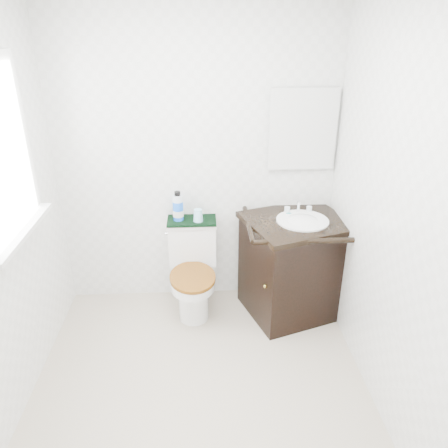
{
  "coord_description": "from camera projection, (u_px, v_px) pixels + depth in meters",
  "views": [
    {
      "loc": [
        0.04,
        -2.11,
        2.19
      ],
      "look_at": [
        0.19,
        0.75,
        0.87
      ],
      "focal_mm": 35.0,
      "sensor_mm": 36.0,
      "label": 1
    }
  ],
  "objects": [
    {
      "name": "floor",
      "position": [
        201.0,
        395.0,
        2.83
      ],
      "size": [
        2.4,
        2.4,
        0.0
      ],
      "primitive_type": "plane",
      "color": "#B2A48F",
      "rests_on": "ground"
    },
    {
      "name": "wall_back",
      "position": [
        197.0,
        162.0,
        3.41
      ],
      "size": [
        2.4,
        0.0,
        2.4
      ],
      "primitive_type": "plane",
      "rotation": [
        1.57,
        0.0,
        0.0
      ],
      "color": "white",
      "rests_on": "ground"
    },
    {
      "name": "wall_front",
      "position": [
        193.0,
        408.0,
        1.24
      ],
      "size": [
        2.4,
        0.0,
        2.4
      ],
      "primitive_type": "plane",
      "rotation": [
        -1.57,
        0.0,
        0.0
      ],
      "color": "white",
      "rests_on": "ground"
    },
    {
      "name": "wall_right",
      "position": [
        398.0,
        223.0,
        2.38
      ],
      "size": [
        0.0,
        2.4,
        2.4
      ],
      "primitive_type": "plane",
      "rotation": [
        1.57,
        0.0,
        -1.57
      ],
      "color": "white",
      "rests_on": "ground"
    },
    {
      "name": "mirror",
      "position": [
        303.0,
        130.0,
        3.32
      ],
      "size": [
        0.5,
        0.02,
        0.6
      ],
      "primitive_type": "cube",
      "color": "silver",
      "rests_on": "wall_back"
    },
    {
      "name": "toilet",
      "position": [
        193.0,
        273.0,
        3.57
      ],
      "size": [
        0.4,
        0.62,
        0.74
      ],
      "color": "white",
      "rests_on": "floor"
    },
    {
      "name": "vanity",
      "position": [
        295.0,
        263.0,
        3.5
      ],
      "size": [
        0.93,
        0.86,
        0.92
      ],
      "color": "black",
      "rests_on": "floor"
    },
    {
      "name": "trash_bin",
      "position": [
        196.0,
        288.0,
        3.71
      ],
      "size": [
        0.19,
        0.16,
        0.27
      ],
      "color": "silver",
      "rests_on": "floor"
    },
    {
      "name": "towel",
      "position": [
        192.0,
        220.0,
        3.5
      ],
      "size": [
        0.39,
        0.22,
        0.02
      ],
      "primitive_type": "cube",
      "color": "black",
      "rests_on": "toilet"
    },
    {
      "name": "mouthwash_bottle",
      "position": [
        178.0,
        207.0,
        3.44
      ],
      "size": [
        0.08,
        0.08,
        0.24
      ],
      "color": "blue",
      "rests_on": "towel"
    },
    {
      "name": "cup",
      "position": [
        198.0,
        215.0,
        3.45
      ],
      "size": [
        0.08,
        0.08,
        0.1
      ],
      "primitive_type": "cone",
      "color": "#96D7F5",
      "rests_on": "towel"
    },
    {
      "name": "soap_bar",
      "position": [
        289.0,
        214.0,
        3.42
      ],
      "size": [
        0.06,
        0.04,
        0.02
      ],
      "primitive_type": "ellipsoid",
      "color": "teal",
      "rests_on": "vanity"
    }
  ]
}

